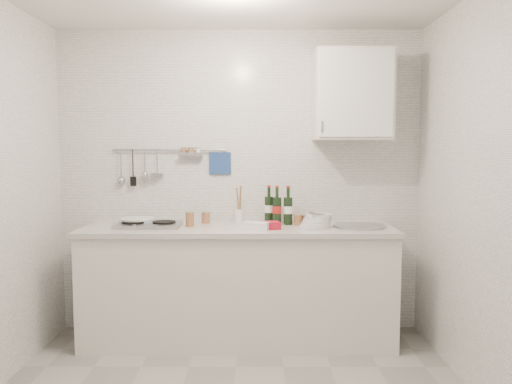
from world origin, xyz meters
TOP-DOWN VIEW (x-y plane):
  - back_wall at (0.00, 1.40)m, footprint 3.00×0.02m
  - wall_right at (1.50, 0.00)m, footprint 0.02×2.80m
  - counter at (0.01, 1.10)m, footprint 2.44×0.64m
  - wall_rail at (-0.60, 1.37)m, footprint 0.98×0.09m
  - wall_cabinet at (0.90, 1.22)m, footprint 0.60×0.38m
  - plate_stack_hob at (-0.82, 1.18)m, footprint 0.30×0.29m
  - plate_stack_sink at (0.61, 1.07)m, footprint 0.26×0.25m
  - wine_bottles at (0.32, 1.24)m, footprint 0.23×0.14m
  - butter_dish at (0.14, 0.95)m, footprint 0.21×0.15m
  - strawberry_punnet at (0.26, 1.00)m, footprint 0.15×0.15m
  - utensil_crock at (0.00, 1.29)m, footprint 0.08×0.08m
  - jar_a at (-0.27, 1.30)m, footprint 0.07×0.07m
  - jar_b at (0.53, 1.24)m, footprint 0.06×0.06m
  - jar_c at (0.48, 1.19)m, footprint 0.07×0.07m
  - jar_d at (-0.38, 1.12)m, footprint 0.07×0.07m

SIDE VIEW (x-z plane):
  - counter at x=0.01m, z-range -0.05..0.92m
  - strawberry_punnet at x=0.26m, z-range 0.92..0.97m
  - plate_stack_hob at x=-0.82m, z-range 0.92..0.98m
  - butter_dish at x=0.14m, z-range 0.92..0.98m
  - jar_b at x=0.53m, z-range 0.92..1.00m
  - jar_c at x=0.48m, z-range 0.92..1.01m
  - jar_a at x=-0.27m, z-range 0.92..1.02m
  - plate_stack_sink at x=0.61m, z-range 0.91..1.03m
  - jar_d at x=-0.38m, z-range 0.92..1.04m
  - utensil_crock at x=0.00m, z-range 0.84..1.15m
  - wine_bottles at x=0.32m, z-range 0.92..1.23m
  - back_wall at x=0.00m, z-range 0.00..2.50m
  - wall_right at x=1.50m, z-range 0.00..2.50m
  - wall_rail at x=-0.60m, z-range 1.26..1.60m
  - wall_cabinet at x=0.90m, z-range 1.60..2.30m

